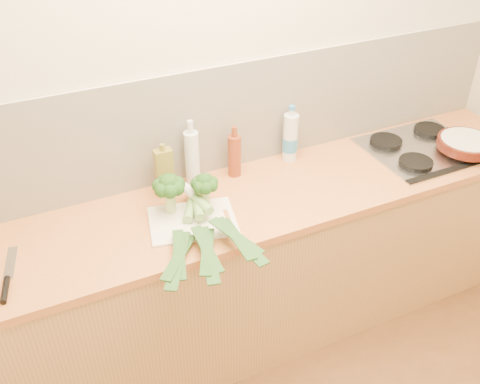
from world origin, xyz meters
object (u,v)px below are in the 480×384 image
object	(u,v)px
chopping_board	(193,221)
skillet	(467,143)
gas_hob	(423,148)
chefs_knife	(7,283)

from	to	relation	value
chopping_board	skillet	world-z (taller)	skillet
gas_hob	chefs_knife	distance (m)	2.11
chopping_board	skillet	xyz separation A→B (m)	(1.51, -0.06, 0.06)
chefs_knife	skillet	bearing A→B (deg)	11.45
gas_hob	chefs_knife	world-z (taller)	gas_hob
chefs_knife	skillet	xyz separation A→B (m)	(2.28, 0.00, 0.05)
skillet	chopping_board	bearing A→B (deg)	-166.05
gas_hob	chefs_knife	size ratio (longest dim) A/B	1.76
gas_hob	chopping_board	bearing A→B (deg)	-177.42
gas_hob	skillet	xyz separation A→B (m)	(0.17, -0.12, 0.05)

